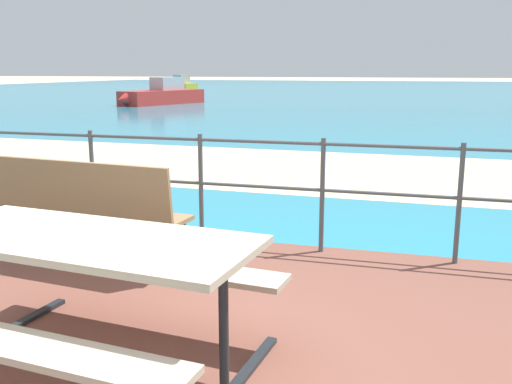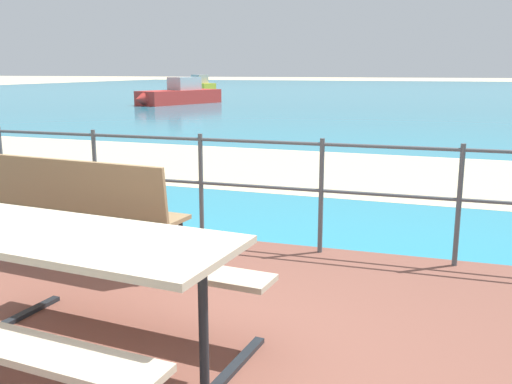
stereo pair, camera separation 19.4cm
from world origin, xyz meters
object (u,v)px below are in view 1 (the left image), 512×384
at_px(boat_far, 162,95).
at_px(boat_mid, 179,87).
at_px(park_bench, 84,203).
at_px(picnic_table, 86,269).

bearing_deg(boat_far, boat_mid, -140.74).
distance_m(park_bench, boat_mid, 35.13).
bearing_deg(park_bench, picnic_table, 128.89).
height_order(park_bench, boat_far, boat_far).
relative_size(park_bench, boat_far, 0.35).
distance_m(park_bench, boat_far, 24.21).
bearing_deg(picnic_table, boat_mid, 118.50).
height_order(picnic_table, boat_far, boat_far).
height_order(park_bench, boat_mid, boat_mid).
bearing_deg(park_bench, boat_mid, -61.73).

